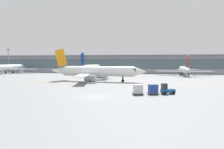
# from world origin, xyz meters

# --- Properties ---
(ground_plane) EXTENTS (400.00, 400.00, 0.00)m
(ground_plane) POSITION_xyz_m (0.00, 0.00, 0.00)
(ground_plane) COLOR gray
(taxiway_centreline_stripe) EXTENTS (109.78, 7.68, 0.01)m
(taxiway_centreline_stripe) POSITION_xyz_m (-7.66, 28.32, 0.00)
(taxiway_centreline_stripe) COLOR yellow
(taxiway_centreline_stripe) RESTS_ON ground_plane
(terminal_concourse) EXTENTS (219.92, 11.00, 9.60)m
(terminal_concourse) POSITION_xyz_m (0.00, 87.61, 4.92)
(terminal_concourse) COLOR #B2B7BC
(terminal_concourse) RESTS_ON ground_plane
(gate_airplane_0) EXTENTS (28.11, 30.23, 10.02)m
(gate_airplane_0) POSITION_xyz_m (-65.35, 68.27, 3.00)
(gate_airplane_0) COLOR white
(gate_airplane_0) RESTS_ON ground_plane
(gate_airplane_1) EXTENTS (28.56, 30.65, 10.17)m
(gate_airplane_1) POSITION_xyz_m (-21.45, 68.15, 3.05)
(gate_airplane_1) COLOR silver
(gate_airplane_1) RESTS_ON ground_plane
(gate_airplane_2) EXTENTS (24.43, 26.27, 8.71)m
(gate_airplane_2) POSITION_xyz_m (21.30, 67.25, 2.61)
(gate_airplane_2) COLOR white
(gate_airplane_2) RESTS_ON ground_plane
(taxiing_regional_jet) EXTENTS (31.60, 29.32, 10.46)m
(taxiing_regional_jet) POSITION_xyz_m (-8.06, 30.35, 3.14)
(taxiing_regional_jet) COLOR white
(taxiing_regional_jet) RESTS_ON ground_plane
(baggage_tug) EXTENTS (2.93, 2.33, 2.10)m
(baggage_tug) POSITION_xyz_m (12.87, 6.02, 0.89)
(baggage_tug) COLOR #194C8C
(baggage_tug) RESTS_ON ground_plane
(cargo_dolly_lead) EXTENTS (2.53, 2.24, 1.94)m
(cargo_dolly_lead) POSITION_xyz_m (10.29, 5.05, 1.05)
(cargo_dolly_lead) COLOR #595B60
(cargo_dolly_lead) RESTS_ON ground_plane
(cargo_dolly_trailing) EXTENTS (2.53, 2.24, 1.94)m
(cargo_dolly_trailing) POSITION_xyz_m (7.49, 3.99, 1.05)
(cargo_dolly_trailing) COLOR #595B60
(cargo_dolly_trailing) RESTS_ON ground_plane
(apron_light_mast_0) EXTENTS (1.80, 0.36, 13.13)m
(apron_light_mast_0) POSITION_xyz_m (-74.40, 79.18, 7.24)
(apron_light_mast_0) COLOR gray
(apron_light_mast_0) RESTS_ON ground_plane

